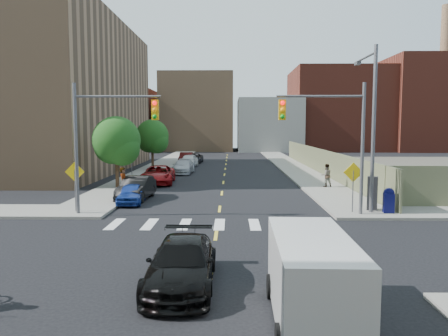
{
  "coord_description": "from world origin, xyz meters",
  "views": [
    {
      "loc": [
        0.66,
        -16.8,
        4.74
      ],
      "look_at": [
        0.19,
        11.97,
        2.0
      ],
      "focal_mm": 35.0,
      "sensor_mm": 36.0,
      "label": 1
    }
  ],
  "objects_px": {
    "parked_car_silver": "(183,167)",
    "black_sedan": "(182,264)",
    "parked_car_white": "(189,161)",
    "mailbox": "(389,201)",
    "parked_car_black": "(136,188)",
    "cargo_van": "(311,275)",
    "parked_car_red": "(158,175)",
    "parked_car_maroon": "(186,158)",
    "parked_car_blue": "(131,194)",
    "pedestrian_east": "(326,175)",
    "payphone": "(372,193)",
    "parked_car_grey": "(194,158)",
    "pedestrian_west": "(124,182)"
  },
  "relations": [
    {
      "from": "parked_car_grey",
      "to": "pedestrian_east",
      "type": "bearing_deg",
      "value": -59.73
    },
    {
      "from": "parked_car_maroon",
      "to": "pedestrian_west",
      "type": "bearing_deg",
      "value": -93.08
    },
    {
      "from": "parked_car_red",
      "to": "parked_car_silver",
      "type": "relative_size",
      "value": 1.14
    },
    {
      "from": "parked_car_red",
      "to": "payphone",
      "type": "distance_m",
      "value": 18.26
    },
    {
      "from": "parked_car_blue",
      "to": "cargo_van",
      "type": "relative_size",
      "value": 0.77
    },
    {
      "from": "parked_car_red",
      "to": "parked_car_silver",
      "type": "height_order",
      "value": "parked_car_red"
    },
    {
      "from": "mailbox",
      "to": "pedestrian_east",
      "type": "bearing_deg",
      "value": 103.57
    },
    {
      "from": "parked_car_white",
      "to": "black_sedan",
      "type": "bearing_deg",
      "value": -79.79
    },
    {
      "from": "parked_car_red",
      "to": "parked_car_maroon",
      "type": "bearing_deg",
      "value": 85.35
    },
    {
      "from": "parked_car_blue",
      "to": "pedestrian_east",
      "type": "distance_m",
      "value": 15.01
    },
    {
      "from": "parked_car_white",
      "to": "mailbox",
      "type": "bearing_deg",
      "value": -59.26
    },
    {
      "from": "parked_car_black",
      "to": "parked_car_maroon",
      "type": "distance_m",
      "value": 26.74
    },
    {
      "from": "parked_car_maroon",
      "to": "parked_car_blue",
      "type": "bearing_deg",
      "value": -91.32
    },
    {
      "from": "cargo_van",
      "to": "mailbox",
      "type": "relative_size",
      "value": 3.55
    },
    {
      "from": "parked_car_red",
      "to": "cargo_van",
      "type": "distance_m",
      "value": 26.69
    },
    {
      "from": "parked_car_silver",
      "to": "black_sedan",
      "type": "xyz_separation_m",
      "value": [
        3.4,
        -31.22,
        -0.0
      ]
    },
    {
      "from": "parked_car_maroon",
      "to": "mailbox",
      "type": "xyz_separation_m",
      "value": [
        14.09,
        -31.57,
        0.05
      ]
    },
    {
      "from": "black_sedan",
      "to": "payphone",
      "type": "xyz_separation_m",
      "value": [
        9.25,
        11.36,
        0.38
      ]
    },
    {
      "from": "parked_car_silver",
      "to": "parked_car_grey",
      "type": "height_order",
      "value": "parked_car_silver"
    },
    {
      "from": "parked_car_white",
      "to": "parked_car_maroon",
      "type": "bearing_deg",
      "value": 105.49
    },
    {
      "from": "parked_car_black",
      "to": "mailbox",
      "type": "relative_size",
      "value": 3.46
    },
    {
      "from": "parked_car_blue",
      "to": "mailbox",
      "type": "bearing_deg",
      "value": -16.96
    },
    {
      "from": "mailbox",
      "to": "payphone",
      "type": "height_order",
      "value": "payphone"
    },
    {
      "from": "black_sedan",
      "to": "parked_car_blue",
      "type": "bearing_deg",
      "value": 108.56
    },
    {
      "from": "payphone",
      "to": "pedestrian_west",
      "type": "relative_size",
      "value": 0.94
    },
    {
      "from": "parked_car_silver",
      "to": "black_sedan",
      "type": "distance_m",
      "value": 31.41
    },
    {
      "from": "black_sedan",
      "to": "parked_car_red",
      "type": "bearing_deg",
      "value": 101.14
    },
    {
      "from": "parked_car_grey",
      "to": "payphone",
      "type": "distance_m",
      "value": 35.29
    },
    {
      "from": "parked_car_blue",
      "to": "parked_car_red",
      "type": "bearing_deg",
      "value": 85.49
    },
    {
      "from": "parked_car_white",
      "to": "parked_car_silver",
      "type": "bearing_deg",
      "value": -84.21
    },
    {
      "from": "parked_car_silver",
      "to": "pedestrian_west",
      "type": "distance_m",
      "value": 16.05
    },
    {
      "from": "black_sedan",
      "to": "payphone",
      "type": "height_order",
      "value": "payphone"
    },
    {
      "from": "parked_car_black",
      "to": "cargo_van",
      "type": "xyz_separation_m",
      "value": [
        8.11,
        -17.61,
        0.37
      ]
    },
    {
      "from": "parked_car_maroon",
      "to": "payphone",
      "type": "xyz_separation_m",
      "value": [
        13.46,
        -30.79,
        0.33
      ]
    },
    {
      "from": "payphone",
      "to": "parked_car_white",
      "type": "bearing_deg",
      "value": 133.95
    },
    {
      "from": "black_sedan",
      "to": "payphone",
      "type": "relative_size",
      "value": 2.58
    },
    {
      "from": "pedestrian_west",
      "to": "pedestrian_east",
      "type": "height_order",
      "value": "pedestrian_west"
    },
    {
      "from": "payphone",
      "to": "parked_car_silver",
      "type": "bearing_deg",
      "value": 141.13
    },
    {
      "from": "black_sedan",
      "to": "mailbox",
      "type": "relative_size",
      "value": 3.6
    },
    {
      "from": "parked_car_maroon",
      "to": "pedestrian_east",
      "type": "xyz_separation_m",
      "value": [
        12.94,
        -21.5,
        0.28
      ]
    },
    {
      "from": "parked_car_black",
      "to": "parked_car_grey",
      "type": "xyz_separation_m",
      "value": [
        1.3,
        28.88,
        -0.14
      ]
    },
    {
      "from": "payphone",
      "to": "parked_car_grey",
      "type": "bearing_deg",
      "value": 129.64
    },
    {
      "from": "mailbox",
      "to": "parked_car_blue",
      "type": "bearing_deg",
      "value": 173.99
    },
    {
      "from": "parked_car_maroon",
      "to": "cargo_van",
      "type": "xyz_separation_m",
      "value": [
        7.62,
        -44.34,
        0.38
      ]
    },
    {
      "from": "cargo_van",
      "to": "parked_car_red",
      "type": "bearing_deg",
      "value": 108.73
    },
    {
      "from": "parked_car_blue",
      "to": "parked_car_red",
      "type": "xyz_separation_m",
      "value": [
        0.1,
        9.3,
        0.14
      ]
    },
    {
      "from": "black_sedan",
      "to": "parked_car_silver",
      "type": "bearing_deg",
      "value": 96.18
    },
    {
      "from": "parked_car_grey",
      "to": "black_sedan",
      "type": "xyz_separation_m",
      "value": [
        3.4,
        -44.3,
        0.08
      ]
    },
    {
      "from": "parked_car_white",
      "to": "parked_car_grey",
      "type": "xyz_separation_m",
      "value": [
        0.1,
        5.99,
        -0.14
      ]
    },
    {
      "from": "pedestrian_west",
      "to": "parked_car_grey",
      "type": "bearing_deg",
      "value": 3.88
    }
  ]
}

